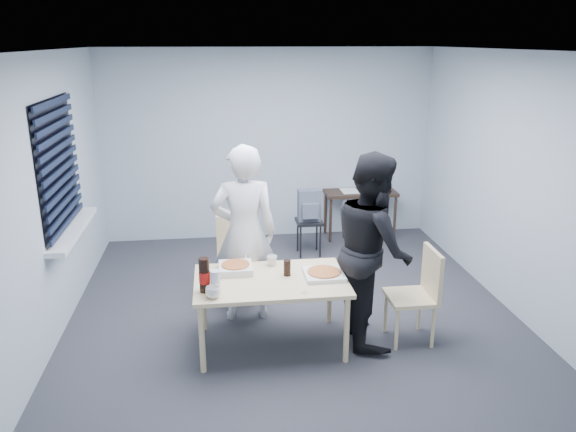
{
  "coord_description": "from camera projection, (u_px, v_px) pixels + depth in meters",
  "views": [
    {
      "loc": [
        -0.72,
        -5.11,
        2.7
      ],
      "look_at": [
        -0.05,
        0.1,
        1.04
      ],
      "focal_mm": 35.0,
      "sensor_mm": 36.0,
      "label": 1
    }
  ],
  "objects": [
    {
      "name": "room",
      "position": [
        63.0,
        175.0,
        5.4
      ],
      "size": [
        5.0,
        5.0,
        5.0
      ],
      "color": "#303136",
      "rests_on": "ground"
    },
    {
      "name": "dining_table",
      "position": [
        271.0,
        285.0,
        5.01
      ],
      "size": [
        1.35,
        0.86,
        0.66
      ],
      "color": "beige",
      "rests_on": "ground"
    },
    {
      "name": "chair_far",
      "position": [
        237.0,
        252.0,
        6.03
      ],
      "size": [
        0.42,
        0.42,
        0.89
      ],
      "color": "beige",
      "rests_on": "ground"
    },
    {
      "name": "chair_right",
      "position": [
        420.0,
        289.0,
        5.13
      ],
      "size": [
        0.42,
        0.42,
        0.89
      ],
      "color": "beige",
      "rests_on": "ground"
    },
    {
      "name": "person_white",
      "position": [
        244.0,
        234.0,
        5.46
      ],
      "size": [
        0.65,
        0.42,
        1.77
      ],
      "primitive_type": "imported",
      "rotation": [
        0.0,
        0.0,
        3.14
      ],
      "color": "silver",
      "rests_on": "ground"
    },
    {
      "name": "person_black",
      "position": [
        372.0,
        249.0,
        5.08
      ],
      "size": [
        0.47,
        0.86,
        1.77
      ],
      "primitive_type": "imported",
      "rotation": [
        0.0,
        0.0,
        1.57
      ],
      "color": "black",
      "rests_on": "ground"
    },
    {
      "name": "side_table",
      "position": [
        360.0,
        197.0,
        7.86
      ],
      "size": [
        1.0,
        0.44,
        0.66
      ],
      "color": "#37281A",
      "rests_on": "ground"
    },
    {
      "name": "stool",
      "position": [
        309.0,
        228.0,
        7.26
      ],
      "size": [
        0.34,
        0.34,
        0.47
      ],
      "color": "black",
      "rests_on": "ground"
    },
    {
      "name": "backpack",
      "position": [
        309.0,
        206.0,
        7.16
      ],
      "size": [
        0.29,
        0.21,
        0.4
      ],
      "rotation": [
        0.0,
        0.0,
        -0.04
      ],
      "color": "slate",
      "rests_on": "stool"
    },
    {
      "name": "pizza_box_a",
      "position": [
        236.0,
        268.0,
        5.14
      ],
      "size": [
        0.3,
        0.3,
        0.08
      ],
      "rotation": [
        0.0,
        0.0,
        0.32
      ],
      "color": "silver",
      "rests_on": "dining_table"
    },
    {
      "name": "pizza_box_b",
      "position": [
        324.0,
        274.0,
        5.04
      ],
      "size": [
        0.35,
        0.35,
        0.05
      ],
      "rotation": [
        0.0,
        0.0,
        -0.07
      ],
      "color": "silver",
      "rests_on": "dining_table"
    },
    {
      "name": "mug_a",
      "position": [
        213.0,
        292.0,
        4.61
      ],
      "size": [
        0.17,
        0.17,
        0.1
      ],
      "primitive_type": "imported",
      "rotation": [
        0.0,
        0.0,
        0.52
      ],
      "color": "white",
      "rests_on": "dining_table"
    },
    {
      "name": "mug_b",
      "position": [
        272.0,
        261.0,
        5.28
      ],
      "size": [
        0.1,
        0.1,
        0.09
      ],
      "primitive_type": "imported",
      "color": "white",
      "rests_on": "dining_table"
    },
    {
      "name": "cola_glass",
      "position": [
        287.0,
        268.0,
        5.04
      ],
      "size": [
        0.08,
        0.08,
        0.14
      ],
      "primitive_type": "cylinder",
      "rotation": [
        0.0,
        0.0,
        -0.3
      ],
      "color": "black",
      "rests_on": "dining_table"
    },
    {
      "name": "soda_bottle",
      "position": [
        204.0,
        276.0,
        4.7
      ],
      "size": [
        0.09,
        0.09,
        0.3
      ],
      "rotation": [
        0.0,
        0.0,
        0.11
      ],
      "color": "black",
      "rests_on": "dining_table"
    },
    {
      "name": "plastic_cups",
      "position": [
        216.0,
        282.0,
        4.69
      ],
      "size": [
        0.11,
        0.11,
        0.2
      ],
      "primitive_type": "cylinder",
      "rotation": [
        0.0,
        0.0,
        0.36
      ],
      "color": "silver",
      "rests_on": "dining_table"
    },
    {
      "name": "rubber_band",
      "position": [
        304.0,
        293.0,
        4.71
      ],
      "size": [
        0.06,
        0.06,
        0.0
      ],
      "primitive_type": "torus",
      "rotation": [
        0.0,
        0.0,
        0.18
      ],
      "color": "red",
      "rests_on": "dining_table"
    },
    {
      "name": "papers",
      "position": [
        350.0,
        191.0,
        7.85
      ],
      "size": [
        0.32,
        0.37,
        0.01
      ],
      "primitive_type": "cube",
      "rotation": [
        0.0,
        0.0,
        0.32
      ],
      "color": "white",
      "rests_on": "side_table"
    },
    {
      "name": "black_box",
      "position": [
        376.0,
        189.0,
        7.85
      ],
      "size": [
        0.16,
        0.12,
        0.06
      ],
      "primitive_type": "cube",
      "rotation": [
        0.0,
        0.0,
        -0.13
      ],
      "color": "black",
      "rests_on": "side_table"
    }
  ]
}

